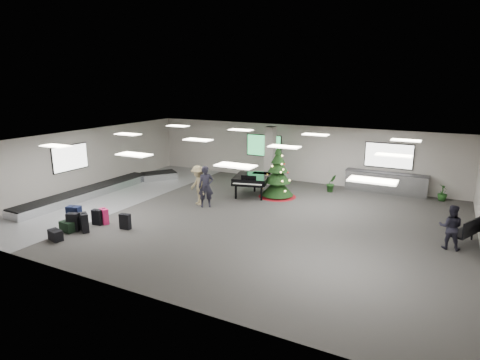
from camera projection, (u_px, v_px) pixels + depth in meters
The scene contains 20 objects.
ground at pixel (239, 216), 17.19m from camera, with size 18.00×18.00×0.00m, color #393734.
room_envelope at pixel (238, 159), 17.37m from camera, with size 18.02×14.02×3.21m.
baggage_carousel at pixel (103, 189), 20.59m from camera, with size 2.28×9.71×0.43m.
service_counter at pixel (386, 183), 20.52m from camera, with size 4.05×0.65×1.08m.
suitcase_0 at pixel (73, 222), 15.38m from camera, with size 0.51×0.41×0.72m.
suitcase_1 at pixel (84, 222), 15.30m from camera, with size 0.53×0.46×0.76m.
pink_suitcase at pixel (104, 216), 16.15m from camera, with size 0.46×0.36×0.65m.
suitcase_3 at pixel (97, 217), 16.06m from camera, with size 0.45×0.29×0.64m.
navy_suitcase at pixel (74, 216), 15.85m from camera, with size 0.60×0.45×0.85m.
green_duffel at pixel (67, 227), 15.33m from camera, with size 0.62×0.36×0.42m.
suitcase_7 at pixel (125, 221), 15.58m from camera, with size 0.45×0.28×0.63m.
black_duffel at pixel (55, 235), 14.51m from camera, with size 0.65×0.46×0.40m.
christmas_tree at pixel (278, 179), 19.79m from camera, with size 1.87×1.87×2.67m.
grand_piano at pixel (251, 179), 19.95m from camera, with size 2.06×2.43×1.20m.
bench at pixel (469, 229), 14.04m from camera, with size 1.16×1.65×1.00m.
traveler_a at pixel (206, 187), 18.18m from camera, with size 0.69×0.45×1.90m, color black.
traveler_b at pixel (198, 185), 18.55m from camera, with size 1.19×0.69×1.85m, color #9A885F.
traveler_bench at pixel (451, 227), 13.65m from camera, with size 0.76×0.59×1.57m, color black.
potted_plant_left at pixel (331, 183), 20.75m from camera, with size 0.51×0.41×0.92m, color #123818.
potted_plant_right at pixel (443, 193), 19.22m from camera, with size 0.45×0.45×0.80m, color #123818.
Camera 1 is at (7.61, -14.42, 5.64)m, focal length 30.00 mm.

